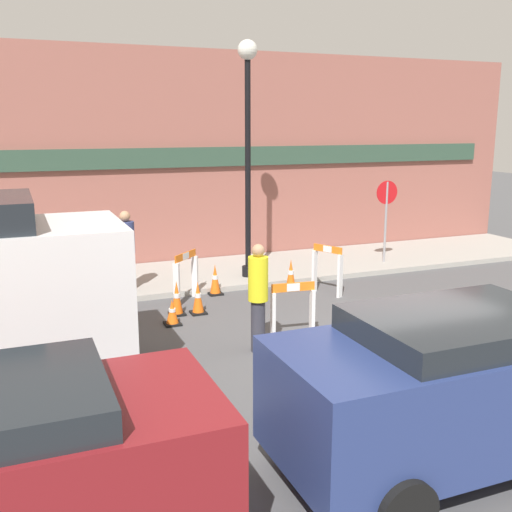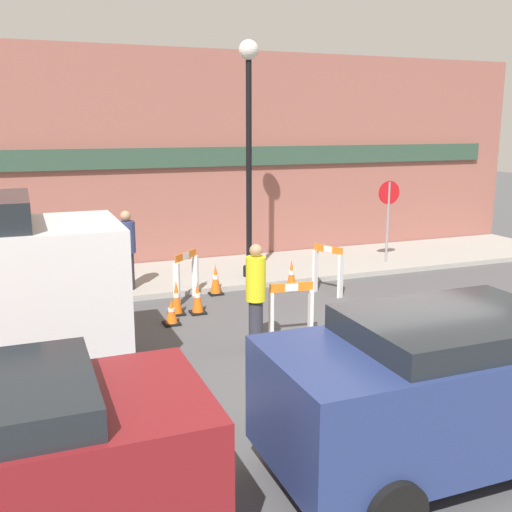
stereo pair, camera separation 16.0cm
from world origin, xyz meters
name	(u,v)px [view 1 (the left image)]	position (x,y,z in m)	size (l,w,h in m)	color
ground_plane	(388,355)	(0.00, 0.00, 0.00)	(60.00, 60.00, 0.00)	#4C4C4F
sidewalk_slab	(250,270)	(0.00, 6.00, 0.06)	(18.00, 2.99, 0.12)	#9E9B93
storefront_facade	(228,158)	(0.00, 7.56, 2.75)	(18.00, 0.22, 5.50)	#93564C
streetlamp_post	(248,129)	(-0.37, 5.20, 3.53)	(0.44, 0.44, 5.31)	black
stop_sign	(386,208)	(3.47, 5.28, 1.54)	(0.60, 0.06, 2.11)	gray
barricade_0	(293,310)	(-1.11, 1.24, 0.54)	(0.78, 0.22, 1.01)	white
barricade_1	(327,269)	(0.79, 3.49, 0.57)	(0.44, 0.72, 1.09)	white
barricade_2	(186,275)	(-2.18, 4.14, 0.56)	(0.68, 0.66, 1.05)	white
traffic_cone_0	(291,275)	(0.23, 4.12, 0.34)	(0.30, 0.30, 0.70)	black
traffic_cone_1	(172,313)	(-2.83, 2.78, 0.23)	(0.30, 0.30, 0.49)	black
traffic_cone_2	(215,280)	(-1.46, 4.40, 0.33)	(0.30, 0.30, 0.68)	black
traffic_cone_3	(198,298)	(-2.20, 3.24, 0.31)	(0.30, 0.30, 0.65)	black
traffic_cone_4	(177,299)	(-2.60, 3.32, 0.33)	(0.30, 0.30, 0.68)	black
person_worker	(258,294)	(-1.86, 0.97, 0.97)	(0.43, 0.43, 1.78)	#33333D
person_pedestrian	(126,248)	(-3.22, 5.08, 1.04)	(0.41, 0.41, 1.72)	#33333D
parked_car_1	(458,380)	(-1.15, -2.88, 0.97)	(4.01, 1.89, 1.72)	navy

